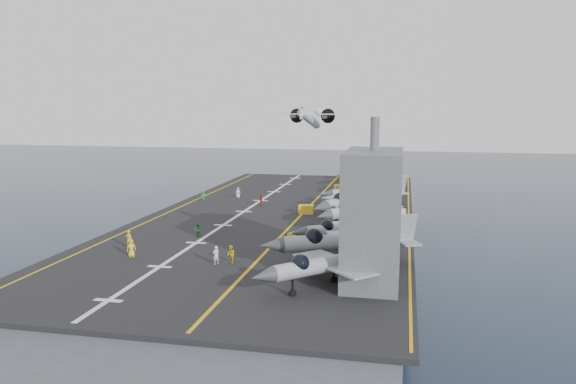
% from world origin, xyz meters
% --- Properties ---
extents(ground, '(500.00, 500.00, 0.00)m').
position_xyz_m(ground, '(0.00, 0.00, 0.00)').
color(ground, '#142135').
rests_on(ground, ground).
extents(hull, '(36.00, 90.00, 10.00)m').
position_xyz_m(hull, '(0.00, 0.00, 5.00)').
color(hull, '#56595E').
rests_on(hull, ground).
extents(flight_deck, '(38.00, 92.00, 0.40)m').
position_xyz_m(flight_deck, '(0.00, 0.00, 10.20)').
color(flight_deck, black).
rests_on(flight_deck, hull).
extents(foul_line, '(0.35, 90.00, 0.02)m').
position_xyz_m(foul_line, '(3.00, 0.00, 10.42)').
color(foul_line, gold).
rests_on(foul_line, flight_deck).
extents(landing_centerline, '(0.50, 90.00, 0.02)m').
position_xyz_m(landing_centerline, '(-6.00, 0.00, 10.42)').
color(landing_centerline, silver).
rests_on(landing_centerline, flight_deck).
extents(deck_edge_port, '(0.25, 90.00, 0.02)m').
position_xyz_m(deck_edge_port, '(-17.00, 0.00, 10.42)').
color(deck_edge_port, gold).
rests_on(deck_edge_port, flight_deck).
extents(deck_edge_stbd, '(0.25, 90.00, 0.02)m').
position_xyz_m(deck_edge_stbd, '(18.50, 0.00, 10.42)').
color(deck_edge_stbd, gold).
rests_on(deck_edge_stbd, flight_deck).
extents(island_superstructure, '(5.00, 10.00, 15.00)m').
position_xyz_m(island_superstructure, '(15.00, -30.00, 17.90)').
color(island_superstructure, '#56595E').
rests_on(island_superstructure, flight_deck).
extents(fighter_jet_0, '(16.12, 16.07, 4.74)m').
position_xyz_m(fighter_jet_0, '(11.44, -33.10, 12.77)').
color(fighter_jet_0, '#949DA5').
rests_on(fighter_jet_0, flight_deck).
extents(fighter_jet_1, '(18.39, 15.56, 5.42)m').
position_xyz_m(fighter_jet_1, '(12.38, -25.99, 13.11)').
color(fighter_jet_1, '#8F979E').
rests_on(fighter_jet_1, flight_deck).
extents(fighter_jet_2, '(15.45, 14.20, 4.46)m').
position_xyz_m(fighter_jet_2, '(11.76, -17.78, 12.63)').
color(fighter_jet_2, gray).
rests_on(fighter_jet_2, flight_deck).
extents(fighter_jet_3, '(15.95, 16.81, 4.87)m').
position_xyz_m(fighter_jet_3, '(12.11, -6.81, 12.83)').
color(fighter_jet_3, gray).
rests_on(fighter_jet_3, flight_deck).
extents(fighter_jet_4, '(17.65, 19.47, 5.63)m').
position_xyz_m(fighter_jet_4, '(11.06, -2.04, 13.21)').
color(fighter_jet_4, gray).
rests_on(fighter_jet_4, flight_deck).
extents(fighter_jet_5, '(16.72, 14.39, 4.89)m').
position_xyz_m(fighter_jet_5, '(12.08, 7.64, 12.85)').
color(fighter_jet_5, gray).
rests_on(fighter_jet_5, flight_deck).
extents(fighter_jet_6, '(14.64, 15.75, 4.55)m').
position_xyz_m(fighter_jet_6, '(11.49, 19.15, 12.68)').
color(fighter_jet_6, '#91999F').
rests_on(fighter_jet_6, flight_deck).
extents(fighter_jet_7, '(17.84, 19.16, 5.54)m').
position_xyz_m(fighter_jet_7, '(12.29, 24.54, 13.17)').
color(fighter_jet_7, '#959CA5').
rests_on(fighter_jet_7, flight_deck).
extents(fighter_jet_8, '(16.64, 16.18, 4.85)m').
position_xyz_m(fighter_jet_8, '(10.51, 33.92, 12.82)').
color(fighter_jet_8, '#8F959D').
rests_on(fighter_jet_8, flight_deck).
extents(tow_cart_a, '(2.43, 2.03, 1.24)m').
position_xyz_m(tow_cart_a, '(5.75, -17.94, 11.02)').
color(tow_cart_a, gold).
rests_on(tow_cart_a, flight_deck).
extents(tow_cart_b, '(2.29, 1.60, 1.30)m').
position_xyz_m(tow_cart_b, '(3.51, 0.35, 11.05)').
color(tow_cart_b, gold).
rests_on(tow_cart_b, flight_deck).
extents(tow_cart_c, '(2.36, 1.95, 1.21)m').
position_xyz_m(tow_cart_c, '(5.91, 23.58, 11.01)').
color(tow_cart_c, gold).
rests_on(tow_cart_c, flight_deck).
extents(crew_0, '(1.39, 1.27, 1.92)m').
position_xyz_m(crew_0, '(-10.51, -27.15, 11.36)').
color(crew_0, yellow).
rests_on(crew_0, flight_deck).
extents(crew_1, '(1.25, 0.84, 2.07)m').
position_xyz_m(crew_1, '(-12.51, -23.82, 11.43)').
color(crew_1, gold).
rests_on(crew_1, flight_deck).
extents(crew_2, '(1.15, 1.03, 1.60)m').
position_xyz_m(crew_2, '(-7.08, -16.63, 11.20)').
color(crew_2, green).
rests_on(crew_2, flight_deck).
extents(crew_3, '(1.19, 1.17, 1.67)m').
position_xyz_m(crew_3, '(-15.78, 9.06, 11.24)').
color(crew_3, green).
rests_on(crew_3, flight_deck).
extents(crew_4, '(0.75, 1.08, 1.76)m').
position_xyz_m(crew_4, '(-4.77, 5.61, 11.28)').
color(crew_4, '#B3190F').
rests_on(crew_4, flight_deck).
extents(crew_5, '(1.24, 1.01, 1.78)m').
position_xyz_m(crew_5, '(-10.65, 12.29, 11.29)').
color(crew_5, silver).
rests_on(crew_5, flight_deck).
extents(crew_6, '(1.36, 1.38, 1.94)m').
position_xyz_m(crew_6, '(-0.76, -28.01, 11.37)').
color(crew_6, silver).
rests_on(crew_6, flight_deck).
extents(crew_7, '(1.28, 1.31, 1.83)m').
position_xyz_m(crew_7, '(0.56, -27.18, 11.32)').
color(crew_7, yellow).
rests_on(crew_7, flight_deck).
extents(transport_plane, '(22.53, 17.03, 4.88)m').
position_xyz_m(transport_plane, '(-6.40, 61.02, 22.89)').
color(transport_plane, silver).
extents(fighter_jet_9, '(16.64, 16.18, 4.85)m').
position_xyz_m(fighter_jet_9, '(10.51, 42.42, 12.82)').
color(fighter_jet_9, '#8F959D').
rests_on(fighter_jet_9, flight_deck).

